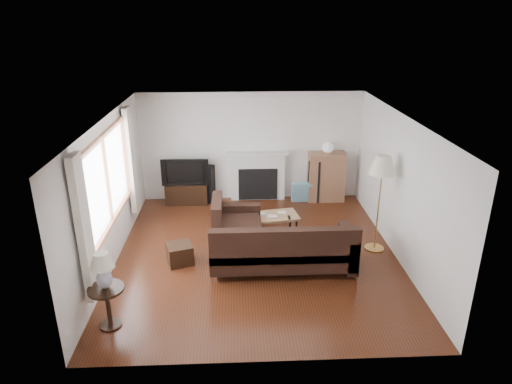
{
  "coord_description": "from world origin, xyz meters",
  "views": [
    {
      "loc": [
        -0.35,
        -7.3,
        4.1
      ],
      "look_at": [
        0.0,
        0.3,
        1.1
      ],
      "focal_mm": 32.0,
      "sensor_mm": 36.0,
      "label": 1
    }
  ],
  "objects_px": {
    "floor_lamp": "(379,204)",
    "side_table": "(108,307)",
    "tv_stand": "(187,193)",
    "sectional_sofa": "(282,246)",
    "bookshelf": "(326,177)",
    "coffee_table": "(272,224)"
  },
  "relations": [
    {
      "from": "floor_lamp",
      "to": "side_table",
      "type": "distance_m",
      "value": 4.83
    },
    {
      "from": "tv_stand",
      "to": "floor_lamp",
      "type": "xyz_separation_m",
      "value": [
        3.69,
        -2.4,
        0.67
      ]
    },
    {
      "from": "floor_lamp",
      "to": "side_table",
      "type": "xyz_separation_m",
      "value": [
        -4.34,
        -2.04,
        -0.59
      ]
    },
    {
      "from": "bookshelf",
      "to": "tv_stand",
      "type": "bearing_deg",
      "value": -179.6
    },
    {
      "from": "tv_stand",
      "to": "coffee_table",
      "type": "xyz_separation_m",
      "value": [
        1.83,
        -1.67,
        -0.04
      ]
    },
    {
      "from": "tv_stand",
      "to": "side_table",
      "type": "bearing_deg",
      "value": -98.45
    },
    {
      "from": "sectional_sofa",
      "to": "coffee_table",
      "type": "relative_size",
      "value": 2.58
    },
    {
      "from": "sectional_sofa",
      "to": "side_table",
      "type": "height_order",
      "value": "sectional_sofa"
    },
    {
      "from": "bookshelf",
      "to": "floor_lamp",
      "type": "relative_size",
      "value": 0.63
    },
    {
      "from": "bookshelf",
      "to": "sectional_sofa",
      "type": "bearing_deg",
      "value": -113.64
    },
    {
      "from": "tv_stand",
      "to": "floor_lamp",
      "type": "distance_m",
      "value": 4.45
    },
    {
      "from": "tv_stand",
      "to": "sectional_sofa",
      "type": "xyz_separation_m",
      "value": [
        1.9,
        -2.99,
        0.19
      ]
    },
    {
      "from": "floor_lamp",
      "to": "side_table",
      "type": "height_order",
      "value": "floor_lamp"
    },
    {
      "from": "coffee_table",
      "to": "tv_stand",
      "type": "bearing_deg",
      "value": 127.86
    },
    {
      "from": "tv_stand",
      "to": "sectional_sofa",
      "type": "bearing_deg",
      "value": -57.55
    },
    {
      "from": "bookshelf",
      "to": "floor_lamp",
      "type": "distance_m",
      "value": 2.49
    },
    {
      "from": "tv_stand",
      "to": "coffee_table",
      "type": "height_order",
      "value": "tv_stand"
    },
    {
      "from": "bookshelf",
      "to": "coffee_table",
      "type": "bearing_deg",
      "value": -129.3
    },
    {
      "from": "bookshelf",
      "to": "sectional_sofa",
      "type": "distance_m",
      "value": 3.29
    },
    {
      "from": "sectional_sofa",
      "to": "floor_lamp",
      "type": "xyz_separation_m",
      "value": [
        1.79,
        0.58,
        0.48
      ]
    },
    {
      "from": "bookshelf",
      "to": "side_table",
      "type": "height_order",
      "value": "bookshelf"
    },
    {
      "from": "tv_stand",
      "to": "floor_lamp",
      "type": "relative_size",
      "value": 0.53
    }
  ]
}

